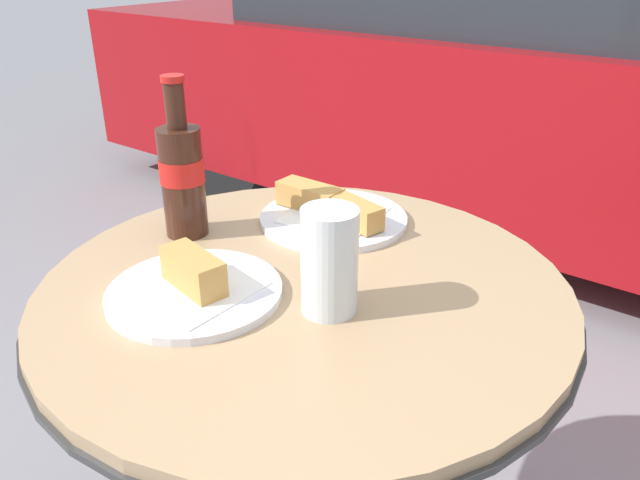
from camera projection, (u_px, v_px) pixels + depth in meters
name	position (u px, v px, depth m)	size (l,w,h in m)	color
bistro_table	(305.00, 380.00, 0.97)	(0.77, 0.77, 0.76)	#333333
cola_bottle_left	(182.00, 175.00, 0.99)	(0.07, 0.07, 0.26)	#3D1E14
drinking_glass	(329.00, 266.00, 0.80)	(0.07, 0.07, 0.14)	black
lunch_plate_near	(194.00, 287.00, 0.85)	(0.24, 0.24, 0.06)	white
lunch_plate_far	(332.00, 213.00, 1.07)	(0.25, 0.25, 0.06)	white
parked_car	(565.00, 82.00, 2.78)	(4.46, 1.82, 1.30)	#9E0F14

